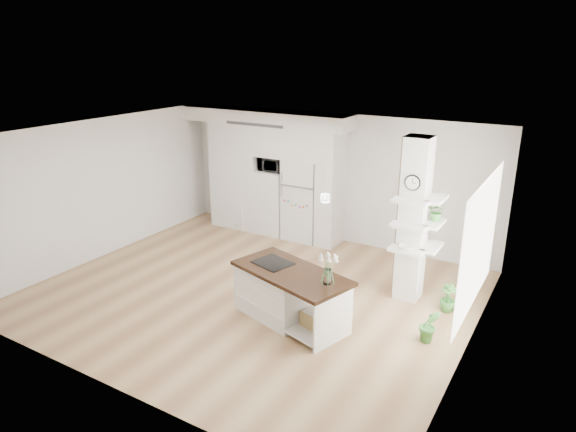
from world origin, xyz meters
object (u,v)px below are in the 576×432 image
Objects in this scene: refrigerator at (304,200)px; bookshelf at (238,216)px; floor_plant_a at (429,325)px; kitchen_island at (282,290)px.

refrigerator is 1.73m from bookshelf.
bookshelf is 1.26× the size of floor_plant_a.
refrigerator is at bearing 130.03° from kitchen_island.
refrigerator is 2.65× the size of bookshelf.
bookshelf is (-1.62, -0.19, -0.58)m from refrigerator.
refrigerator is 3.34× the size of floor_plant_a.
kitchen_island reaches higher than floor_plant_a.
refrigerator is at bearing 142.80° from floor_plant_a.
kitchen_island is 3.84× the size of floor_plant_a.
bookshelf is (-2.98, 2.93, -0.15)m from kitchen_island.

